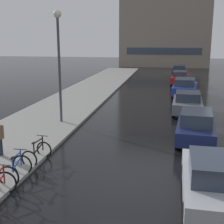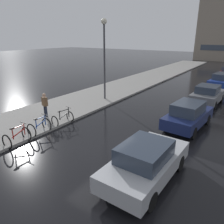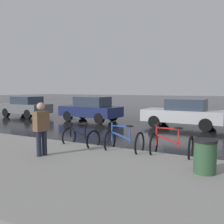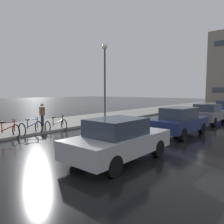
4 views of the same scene
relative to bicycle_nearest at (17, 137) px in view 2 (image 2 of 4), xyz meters
The scene contains 11 objects.
ground_plane 4.12m from the bicycle_nearest, 25.45° to the left, with size 140.00×140.00×0.00m, color black.
sidewalk_kerb 11.99m from the bicycle_nearest, 101.07° to the left, with size 4.80×60.00×0.14m, color gray.
bicycle_nearest is the anchor object (origin of this frame).
bicycle_second 1.44m from the bicycle_nearest, 95.51° to the left, with size 0.76×1.07×1.00m.
bicycle_third 3.09m from the bicycle_nearest, 91.67° to the left, with size 0.83×1.25×0.98m.
car_silver 6.47m from the bicycle_nearest, ahead, with size 1.91×4.18×1.51m.
car_navy 9.21m from the bicycle_nearest, 47.18° to the left, with size 1.98×4.04×1.56m.
car_grey 13.77m from the bicycle_nearest, 63.45° to the left, with size 1.97×3.79×1.50m.
car_blue 19.98m from the bicycle_nearest, 71.71° to the left, with size 2.34×4.56×1.54m.
pedestrian 3.74m from the bicycle_nearest, 118.88° to the left, with size 0.44×0.33×1.66m.
streetlamp 9.66m from the bicycle_nearest, 97.08° to the left, with size 0.44×0.44×6.30m.
Camera 2 is at (5.51, -7.10, 5.07)m, focal length 35.00 mm.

